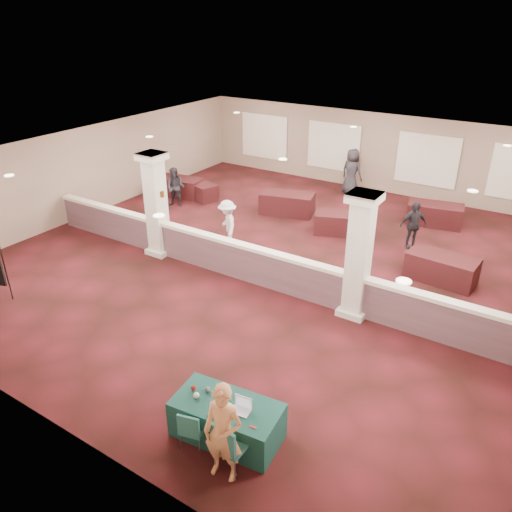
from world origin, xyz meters
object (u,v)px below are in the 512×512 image
Objects in this scene: near_table at (227,420)px; conf_chair_main at (229,443)px; attendee_a at (176,188)px; far_table_back_right at (435,214)px; far_table_front_right at (441,268)px; far_table_front_left at (180,187)px; far_table_back_left at (200,190)px; attendee_c at (413,225)px; conf_chair_side at (192,428)px; woman at (223,433)px; far_table_back_center at (287,203)px; attendee_d at (352,172)px; far_table_front_center at (341,223)px; attendee_b at (228,224)px.

near_table is 0.79m from conf_chair_main.
far_table_back_right is at bearing 2.19° from attendee_a.
conf_chair_main is at bearing -89.99° from far_table_back_right.
attendee_a is at bearing 177.24° from far_table_front_right.
far_table_back_left is at bearing 13.14° from far_table_front_left.
conf_chair_main is 0.55× the size of far_table_front_left.
far_table_back_right is 2.39m from attendee_c.
near_table is at bearing -92.19° from far_table_back_right.
woman reaches higher than conf_chair_side.
far_table_front_right is 1.01× the size of far_table_back_right.
attendee_c is (4.82, -0.46, 0.38)m from far_table_back_center.
attendee_a is at bearing -95.92° from far_table_back_left.
attendee_d is (-5.09, 5.56, 0.56)m from far_table_front_right.
conf_chair_side is at bearing 113.94° from attendee_d.
conf_chair_main is at bearing -134.44° from attendee_c.
far_table_front_right is at bearing -19.38° from far_table_back_center.
far_table_back_center is at bearing 165.84° from far_table_front_center.
far_table_front_center is (7.14, 0.00, -0.02)m from far_table_front_left.
far_table_back_right is (0.46, 12.01, 0.01)m from near_table.
far_table_front_left reaches higher than near_table.
far_table_back_center is (4.69, 0.62, 0.02)m from far_table_front_left.
far_table_back_left is 6.27m from attendee_d.
attendee_a reaches higher than far_table_back_center.
conf_chair_side is (-0.79, 0.02, -0.11)m from conf_chair_main.
far_table_front_right is 1.00× the size of attendee_d.
far_table_front_left is 7.14m from far_table_front_center.
far_table_back_center is (3.84, 0.42, 0.07)m from far_table_back_left.
conf_chair_main is 0.64× the size of far_table_back_left.
far_table_front_left is 7.07m from attendee_d.
attendee_b reaches higher than conf_chair_main.
woman is at bearing -90.07° from far_table_back_right.
far_table_front_left is at bearing 127.68° from near_table.
far_table_front_left is 1.19× the size of attendee_a.
far_table_front_center is 1.11× the size of attendee_b.
far_table_back_left is 1.03× the size of attendee_c.
attendee_b is 5.89m from attendee_c.
attendee_a reaches higher than far_table_back_left.
far_table_back_left is at bearing 134.63° from attendee_c.
conf_chair_main is at bearing -11.71° from attendee_b.
woman is 10.36m from attendee_c.
far_table_back_center is (-4.92, 10.82, -0.51)m from woman.
woman is 11.89m from far_table_back_center.
attendee_d is at bearing 97.71° from near_table.
attendee_b reaches higher than far_table_front_right.
conf_chair_side is 0.45× the size of attendee_d.
attendee_b reaches higher than near_table.
far_table_back_right reaches higher than near_table.
conf_chair_main is at bearing -65.11° from attendee_a.
woman is 0.97× the size of far_table_front_right.
conf_chair_side is 0.46× the size of woman.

